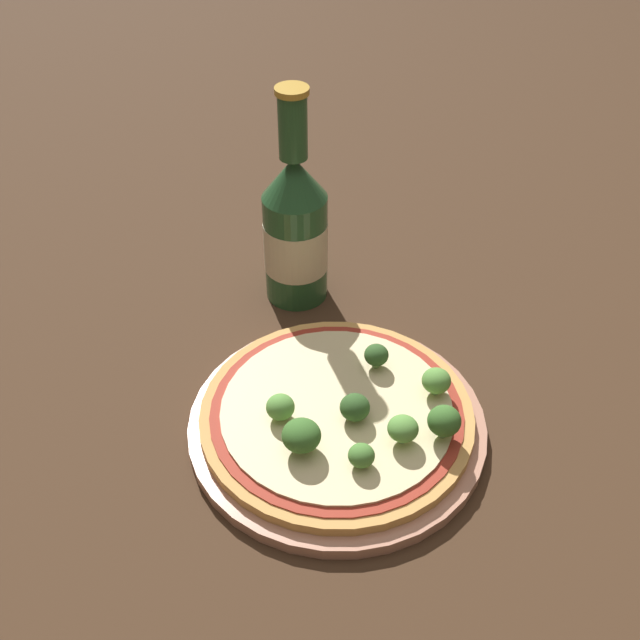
# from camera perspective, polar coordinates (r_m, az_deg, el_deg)

# --- Properties ---
(ground_plane) EXTENTS (3.00, 3.00, 0.00)m
(ground_plane) POSITION_cam_1_polar(r_m,az_deg,el_deg) (0.71, 0.59, -6.62)
(ground_plane) COLOR #3D2819
(plate) EXTENTS (0.27, 0.27, 0.01)m
(plate) POSITION_cam_1_polar(r_m,az_deg,el_deg) (0.69, 1.67, -7.88)
(plate) COLOR tan
(plate) RESTS_ON ground_plane
(pizza) EXTENTS (0.25, 0.25, 0.01)m
(pizza) POSITION_cam_1_polar(r_m,az_deg,el_deg) (0.68, 1.46, -7.08)
(pizza) COLOR tan
(pizza) RESTS_ON plate
(broccoli_floret_0) EXTENTS (0.03, 0.03, 0.03)m
(broccoli_floret_0) POSITION_cam_1_polar(r_m,az_deg,el_deg) (0.68, 8.85, -4.61)
(broccoli_floret_0) COLOR #7A9E5B
(broccoli_floret_0) RESTS_ON pizza
(broccoli_floret_1) EXTENTS (0.03, 0.03, 0.03)m
(broccoli_floret_1) POSITION_cam_1_polar(r_m,az_deg,el_deg) (0.63, -1.43, -8.80)
(broccoli_floret_1) COLOR #7A9E5B
(broccoli_floret_1) RESTS_ON pizza
(broccoli_floret_2) EXTENTS (0.02, 0.02, 0.02)m
(broccoli_floret_2) POSITION_cam_1_polar(r_m,az_deg,el_deg) (0.62, 2.95, -10.34)
(broccoli_floret_2) COLOR #7A9E5B
(broccoli_floret_2) RESTS_ON pizza
(broccoli_floret_3) EXTENTS (0.03, 0.03, 0.03)m
(broccoli_floret_3) POSITION_cam_1_polar(r_m,az_deg,el_deg) (0.65, 2.67, -6.67)
(broccoli_floret_3) COLOR #7A9E5B
(broccoli_floret_3) RESTS_ON pizza
(broccoli_floret_4) EXTENTS (0.03, 0.03, 0.03)m
(broccoli_floret_4) POSITION_cam_1_polar(r_m,az_deg,el_deg) (0.64, 9.44, -7.61)
(broccoli_floret_4) COLOR #7A9E5B
(broccoli_floret_4) RESTS_ON pizza
(broccoli_floret_5) EXTENTS (0.03, 0.03, 0.02)m
(broccoli_floret_5) POSITION_cam_1_polar(r_m,az_deg,el_deg) (0.65, -3.04, -6.65)
(broccoli_floret_5) COLOR #7A9E5B
(broccoli_floret_5) RESTS_ON pizza
(broccoli_floret_6) EXTENTS (0.02, 0.02, 0.02)m
(broccoli_floret_6) POSITION_cam_1_polar(r_m,az_deg,el_deg) (0.70, 4.31, -2.70)
(broccoli_floret_6) COLOR #7A9E5B
(broccoli_floret_6) RESTS_ON pizza
(broccoli_floret_7) EXTENTS (0.03, 0.03, 0.03)m
(broccoli_floret_7) POSITION_cam_1_polar(r_m,az_deg,el_deg) (0.64, 6.34, -8.24)
(broccoli_floret_7) COLOR #7A9E5B
(broccoli_floret_7) RESTS_ON pizza
(beer_bottle) EXTENTS (0.07, 0.07, 0.24)m
(beer_bottle) POSITION_cam_1_polar(r_m,az_deg,el_deg) (0.78, -1.89, 7.01)
(beer_bottle) COLOR #234C28
(beer_bottle) RESTS_ON ground_plane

